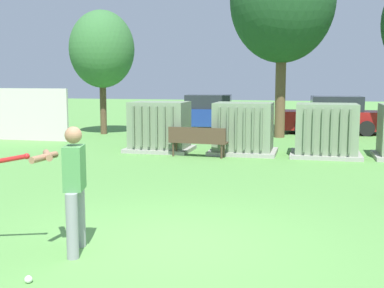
{
  "coord_description": "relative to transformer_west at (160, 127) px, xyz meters",
  "views": [
    {
      "loc": [
        1.96,
        -6.59,
        2.37
      ],
      "look_at": [
        -0.44,
        3.5,
        1.0
      ],
      "focal_mm": 46.35,
      "sensor_mm": 36.0,
      "label": 1
    }
  ],
  "objects": [
    {
      "name": "fence_panel",
      "position": [
        -6.51,
        1.56,
        0.21
      ],
      "size": [
        4.8,
        0.12,
        2.0
      ],
      "primitive_type": "cube",
      "color": "beige",
      "rests_on": "ground"
    },
    {
      "name": "sports_ball",
      "position": [
        1.64,
        -10.6,
        -0.74
      ],
      "size": [
        0.09,
        0.09,
        0.09
      ],
      "primitive_type": "sphere",
      "color": "white",
      "rests_on": "ground"
    },
    {
      "name": "batter",
      "position": [
        1.67,
        -9.53,
        0.19
      ],
      "size": [
        1.61,
        0.77,
        1.74
      ],
      "color": "gray",
      "rests_on": "ground"
    },
    {
      "name": "transformer_west",
      "position": [
        0.0,
        0.0,
        0.0
      ],
      "size": [
        2.1,
        1.7,
        1.62
      ],
      "color": "#9E9B93",
      "rests_on": "ground"
    },
    {
      "name": "parked_car_leftmost",
      "position": [
        0.02,
        7.39,
        -0.04
      ],
      "size": [
        4.36,
        2.25,
        1.62
      ],
      "color": "navy",
      "rests_on": "ground"
    },
    {
      "name": "tree_left",
      "position": [
        -3.83,
        4.25,
        2.8
      ],
      "size": [
        2.74,
        2.74,
        5.23
      ],
      "color": "brown",
      "rests_on": "ground"
    },
    {
      "name": "transformer_mid_east",
      "position": [
        5.3,
        0.01,
        0.0
      ],
      "size": [
        2.1,
        1.7,
        1.62
      ],
      "color": "#9E9B93",
      "rests_on": "ground"
    },
    {
      "name": "park_bench",
      "position": [
        1.51,
        -1.02,
        -0.25
      ],
      "size": [
        1.82,
        0.53,
        0.92
      ],
      "color": "#4C3828",
      "rests_on": "ground"
    },
    {
      "name": "parked_car_left_of_center",
      "position": [
        5.8,
        6.75,
        -0.04
      ],
      "size": [
        4.3,
        2.13,
        1.62
      ],
      "color": "maroon",
      "rests_on": "ground"
    },
    {
      "name": "transformer_mid_west",
      "position": [
        2.76,
        0.04,
        0.0
      ],
      "size": [
        2.1,
        1.7,
        1.62
      ],
      "color": "#9E9B93",
      "rests_on": "ground"
    },
    {
      "name": "ground_plane",
      "position": [
        2.83,
        -8.94,
        -0.79
      ],
      "size": [
        96.0,
        96.0,
        0.0
      ],
      "primitive_type": "plane",
      "color": "#5B9947"
    },
    {
      "name": "tree_center_left",
      "position": [
        3.62,
        4.76,
        4.63
      ],
      "size": [
        4.13,
        4.13,
        7.89
      ],
      "color": "brown",
      "rests_on": "ground"
    }
  ]
}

